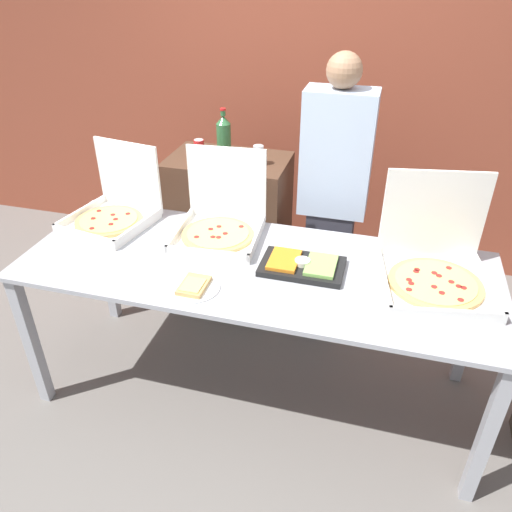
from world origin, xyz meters
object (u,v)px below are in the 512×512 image
at_px(person_guest_plaid, 333,199).
at_px(paper_plate_front_right, 194,286).
at_px(pizza_box_near_right, 114,210).
at_px(veggie_tray, 302,265).
at_px(soda_can_colored, 199,149).
at_px(soda_bottle, 224,135).
at_px(pizza_box_near_left, 220,222).
at_px(pizza_box_far_right, 435,266).
at_px(soda_can_silver, 258,155).

bearing_deg(person_guest_plaid, paper_plate_front_right, 63.71).
distance_m(pizza_box_near_right, person_guest_plaid, 1.29).
xyz_separation_m(veggie_tray, soda_can_colored, (-0.84, 0.82, 0.23)).
xyz_separation_m(pizza_box_near_right, soda_bottle, (0.42, 0.73, 0.24)).
height_order(soda_bottle, person_guest_plaid, person_guest_plaid).
distance_m(soda_can_colored, person_guest_plaid, 0.91).
relative_size(pizza_box_near_right, soda_bottle, 1.70).
relative_size(paper_plate_front_right, soda_bottle, 0.81).
xyz_separation_m(paper_plate_front_right, veggie_tray, (0.45, 0.30, 0.01)).
xyz_separation_m(pizza_box_near_right, pizza_box_near_left, (0.64, 0.02, 0.00)).
relative_size(paper_plate_front_right, soda_can_colored, 1.96).
bearing_deg(veggie_tray, pizza_box_far_right, 5.95).
xyz_separation_m(soda_can_colored, person_guest_plaid, (0.89, -0.10, -0.19)).
bearing_deg(pizza_box_near_left, veggie_tray, -28.42).
bearing_deg(paper_plate_front_right, person_guest_plaid, 63.71).
xyz_separation_m(pizza_box_near_right, person_guest_plaid, (1.18, 0.51, -0.02)).
bearing_deg(pizza_box_far_right, pizza_box_near_left, 161.97).
relative_size(pizza_box_far_right, veggie_tray, 1.42).
bearing_deg(soda_bottle, veggie_tray, -52.74).
xyz_separation_m(pizza_box_far_right, paper_plate_front_right, (-1.07, -0.36, -0.07)).
bearing_deg(veggie_tray, soda_can_colored, 135.80).
height_order(soda_bottle, soda_can_colored, soda_bottle).
height_order(pizza_box_near_left, soda_bottle, soda_bottle).
distance_m(paper_plate_front_right, person_guest_plaid, 1.13).
bearing_deg(soda_can_silver, veggie_tray, -61.22).
bearing_deg(veggie_tray, person_guest_plaid, 86.34).
bearing_deg(pizza_box_near_right, person_guest_plaid, 33.28).
relative_size(pizza_box_near_left, soda_can_colored, 3.97).
xyz_separation_m(soda_can_silver, person_guest_plaid, (0.49, -0.10, -0.19)).
height_order(pizza_box_near_right, veggie_tray, pizza_box_near_right).
bearing_deg(pizza_box_far_right, paper_plate_front_right, -171.31).
height_order(pizza_box_far_right, veggie_tray, pizza_box_far_right).
bearing_deg(soda_can_silver, soda_can_colored, 179.46).
bearing_deg(soda_can_silver, person_guest_plaid, -11.02).
xyz_separation_m(pizza_box_near_left, soda_can_colored, (-0.34, 0.59, 0.17)).
xyz_separation_m(pizza_box_far_right, soda_can_colored, (-1.45, 0.75, 0.17)).
bearing_deg(soda_can_colored, paper_plate_front_right, -70.86).
bearing_deg(pizza_box_near_right, pizza_box_near_left, 11.50).
distance_m(pizza_box_near_right, veggie_tray, 1.16).
relative_size(pizza_box_near_left, paper_plate_front_right, 2.03).
xyz_separation_m(veggie_tray, soda_can_silver, (-0.45, 0.81, 0.23)).
bearing_deg(paper_plate_front_right, pizza_box_near_left, 95.17).
relative_size(paper_plate_front_right, soda_can_silver, 1.96).
distance_m(pizza_box_far_right, soda_can_colored, 1.65).
relative_size(pizza_box_near_left, veggie_tray, 1.21).
bearing_deg(soda_can_colored, soda_can_silver, -0.54).
relative_size(soda_bottle, soda_can_colored, 2.41).
bearing_deg(pizza_box_far_right, soda_can_silver, 134.87).
bearing_deg(veggie_tray, soda_bottle, 127.26).
bearing_deg(pizza_box_near_right, soda_bottle, 69.85).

